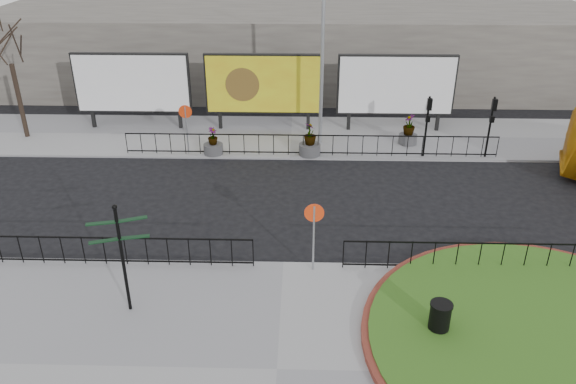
{
  "coord_description": "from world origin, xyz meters",
  "views": [
    {
      "loc": [
        0.59,
        -16.01,
        10.91
      ],
      "look_at": [
        0.11,
        1.72,
        1.93
      ],
      "focal_mm": 35.0,
      "sensor_mm": 36.0,
      "label": 1
    }
  ],
  "objects_px": {
    "planter_a": "(213,145)",
    "planter_b": "(310,143)",
    "billboard_mid": "(263,84)",
    "litter_bin": "(440,319)",
    "planter_c": "(408,132)",
    "fingerpost_sign": "(121,248)",
    "lamp_post": "(322,51)"
  },
  "relations": [
    {
      "from": "planter_a",
      "to": "planter_c",
      "type": "xyz_separation_m",
      "value": [
        9.76,
        1.6,
        0.17
      ]
    },
    {
      "from": "planter_b",
      "to": "planter_c",
      "type": "bearing_deg",
      "value": 17.62
    },
    {
      "from": "litter_bin",
      "to": "planter_a",
      "type": "height_order",
      "value": "planter_a"
    },
    {
      "from": "litter_bin",
      "to": "planter_b",
      "type": "height_order",
      "value": "planter_b"
    },
    {
      "from": "fingerpost_sign",
      "to": "planter_a",
      "type": "relative_size",
      "value": 2.64
    },
    {
      "from": "billboard_mid",
      "to": "litter_bin",
      "type": "distance_m",
      "value": 17.64
    },
    {
      "from": "planter_a",
      "to": "planter_b",
      "type": "bearing_deg",
      "value": -0.0
    },
    {
      "from": "billboard_mid",
      "to": "planter_a",
      "type": "height_order",
      "value": "billboard_mid"
    },
    {
      "from": "billboard_mid",
      "to": "planter_a",
      "type": "bearing_deg",
      "value": -122.38
    },
    {
      "from": "planter_c",
      "to": "planter_a",
      "type": "bearing_deg",
      "value": -170.69
    },
    {
      "from": "lamp_post",
      "to": "planter_a",
      "type": "xyz_separation_m",
      "value": [
        -5.27,
        -1.6,
        -4.25
      ]
    },
    {
      "from": "billboard_mid",
      "to": "planter_a",
      "type": "distance_m",
      "value": 4.69
    },
    {
      "from": "billboard_mid",
      "to": "lamp_post",
      "type": "relative_size",
      "value": 0.67
    },
    {
      "from": "lamp_post",
      "to": "planter_c",
      "type": "xyz_separation_m",
      "value": [
        4.49,
        -0.0,
        -4.09
      ]
    },
    {
      "from": "fingerpost_sign",
      "to": "planter_c",
      "type": "xyz_separation_m",
      "value": [
        10.54,
        13.63,
        -1.53
      ]
    },
    {
      "from": "fingerpost_sign",
      "to": "planter_b",
      "type": "relative_size",
      "value": 2.17
    },
    {
      "from": "billboard_mid",
      "to": "fingerpost_sign",
      "type": "distance_m",
      "value": 15.89
    },
    {
      "from": "billboard_mid",
      "to": "fingerpost_sign",
      "type": "relative_size",
      "value": 1.74
    },
    {
      "from": "planter_b",
      "to": "planter_a",
      "type": "bearing_deg",
      "value": 180.0
    },
    {
      "from": "planter_b",
      "to": "billboard_mid",
      "type": "bearing_deg",
      "value": 124.57
    },
    {
      "from": "planter_b",
      "to": "litter_bin",
      "type": "bearing_deg",
      "value": -74.66
    },
    {
      "from": "billboard_mid",
      "to": "planter_c",
      "type": "bearing_deg",
      "value": -14.73
    },
    {
      "from": "litter_bin",
      "to": "planter_a",
      "type": "relative_size",
      "value": 0.78
    },
    {
      "from": "planter_a",
      "to": "planter_b",
      "type": "relative_size",
      "value": 0.82
    },
    {
      "from": "lamp_post",
      "to": "planter_c",
      "type": "distance_m",
      "value": 6.07
    },
    {
      "from": "litter_bin",
      "to": "planter_c",
      "type": "relative_size",
      "value": 0.67
    },
    {
      "from": "billboard_mid",
      "to": "fingerpost_sign",
      "type": "height_order",
      "value": "billboard_mid"
    },
    {
      "from": "lamp_post",
      "to": "planter_a",
      "type": "distance_m",
      "value": 6.96
    },
    {
      "from": "billboard_mid",
      "to": "fingerpost_sign",
      "type": "bearing_deg",
      "value": -101.01
    },
    {
      "from": "lamp_post",
      "to": "litter_bin",
      "type": "relative_size",
      "value": 8.76
    },
    {
      "from": "planter_a",
      "to": "fingerpost_sign",
      "type": "bearing_deg",
      "value": -93.67
    },
    {
      "from": "lamp_post",
      "to": "planter_b",
      "type": "relative_size",
      "value": 5.62
    }
  ]
}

